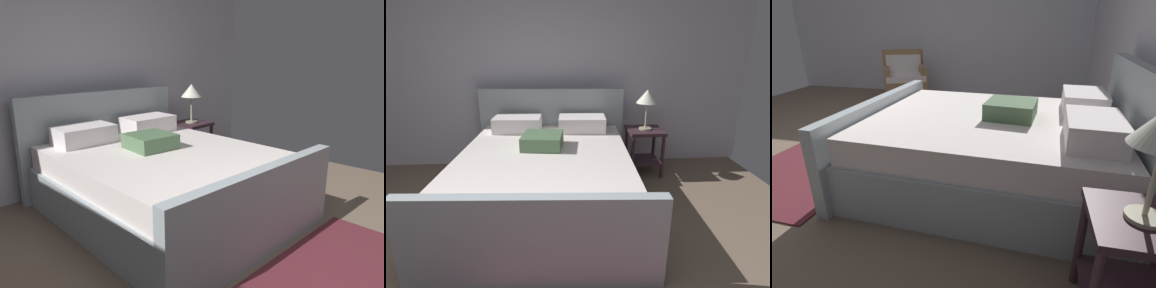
{
  "view_description": "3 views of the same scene",
  "coord_description": "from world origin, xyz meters",
  "views": [
    {
      "loc": [
        -1.74,
        -0.65,
        1.5
      ],
      "look_at": [
        0.55,
        1.49,
        0.69
      ],
      "focal_mm": 33.03,
      "sensor_mm": 36.0,
      "label": 1
    },
    {
      "loc": [
        0.53,
        -1.2,
        1.68
      ],
      "look_at": [
        0.71,
        1.53,
        0.75
      ],
      "focal_mm": 28.65,
      "sensor_mm": 36.0,
      "label": 2
    },
    {
      "loc": [
        2.83,
        2.0,
        1.38
      ],
      "look_at": [
        0.81,
        1.54,
        0.52
      ],
      "focal_mm": 27.93,
      "sensor_mm": 36.0,
      "label": 3
    }
  ],
  "objects": [
    {
      "name": "wall_side_left",
      "position": [
        -3.14,
        0.0,
        1.29
      ],
      "size": [
        0.12,
        6.08,
        2.58
      ],
      "primitive_type": "cube",
      "color": "silver",
      "rests_on": "ground"
    },
    {
      "name": "ground_plane",
      "position": [
        0.0,
        0.0,
        -0.01
      ],
      "size": [
        6.17,
        5.96,
        0.02
      ],
      "primitive_type": "cube",
      "color": "#756250"
    },
    {
      "name": "area_rug",
      "position": [
        0.38,
        -0.1,
        0.01
      ],
      "size": [
        1.99,
        1.3,
        0.01
      ],
      "primitive_type": "cube",
      "rotation": [
        0.0,
        0.0,
        -0.05
      ],
      "color": "maroon",
      "rests_on": "ground"
    },
    {
      "name": "nightstand_right",
      "position": [
        1.63,
        2.51,
        0.4
      ],
      "size": [
        0.44,
        0.44,
        0.6
      ],
      "color": "#39242C",
      "rests_on": "ground"
    },
    {
      "name": "bed",
      "position": [
        0.38,
        1.74,
        0.34
      ],
      "size": [
        1.99,
        2.38,
        1.09
      ],
      "color": "#A4B1B6",
      "rests_on": "ground"
    },
    {
      "name": "armchair",
      "position": [
        -2.18,
        -0.22,
        0.35
      ],
      "size": [
        0.98,
        0.97,
        0.9
      ],
      "color": "olive",
      "rests_on": "ground"
    }
  ]
}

